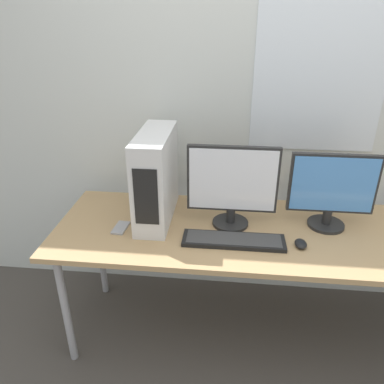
% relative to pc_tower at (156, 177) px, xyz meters
% --- Properties ---
extents(wall_back, '(8.00, 0.07, 2.70)m').
position_rel_pc_tower_xyz_m(wall_back, '(0.61, 0.40, 0.40)').
color(wall_back, silver).
rests_on(wall_back, ground_plane).
extents(desk, '(2.22, 0.71, 0.71)m').
position_rel_pc_tower_xyz_m(desk, '(0.61, -0.09, -0.28)').
color(desk, tan).
rests_on(desk, ground_plane).
extents(pc_tower, '(0.16, 0.48, 0.47)m').
position_rel_pc_tower_xyz_m(pc_tower, '(0.00, 0.00, 0.00)').
color(pc_tower, silver).
rests_on(pc_tower, desk).
extents(monitor_main, '(0.45, 0.19, 0.43)m').
position_rel_pc_tower_xyz_m(monitor_main, '(0.39, -0.04, -0.01)').
color(monitor_main, black).
rests_on(monitor_main, desk).
extents(monitor_right_near, '(0.42, 0.19, 0.39)m').
position_rel_pc_tower_xyz_m(monitor_right_near, '(0.89, -0.01, -0.03)').
color(monitor_right_near, black).
rests_on(monitor_right_near, desk).
extents(keyboard, '(0.49, 0.14, 0.02)m').
position_rel_pc_tower_xyz_m(keyboard, '(0.41, -0.21, -0.22)').
color(keyboard, black).
rests_on(keyboard, desk).
extents(mouse, '(0.06, 0.08, 0.03)m').
position_rel_pc_tower_xyz_m(mouse, '(0.73, -0.21, -0.22)').
color(mouse, black).
rests_on(mouse, desk).
extents(cell_phone, '(0.07, 0.13, 0.01)m').
position_rel_pc_tower_xyz_m(cell_phone, '(-0.16, -0.15, -0.23)').
color(cell_phone, '#99999E').
rests_on(cell_phone, desk).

